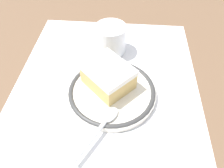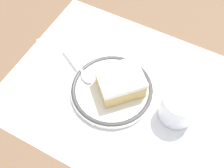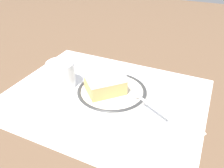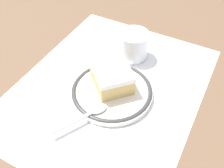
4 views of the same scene
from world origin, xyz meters
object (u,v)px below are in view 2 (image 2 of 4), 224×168
(plate, at_px, (112,90))
(spoon, at_px, (81,69))
(cake_slice, at_px, (120,82))
(napkin, at_px, (64,47))
(cup, at_px, (178,108))

(plate, distance_m, spoon, 0.09)
(cake_slice, bearing_deg, plate, 32.12)
(plate, relative_size, cake_slice, 1.51)
(spoon, bearing_deg, plate, 173.42)
(cake_slice, xyz_separation_m, napkin, (0.18, -0.05, -0.04))
(plate, bearing_deg, cake_slice, -147.88)
(plate, height_order, spoon, spoon)
(napkin, bearing_deg, spoon, 148.52)
(plate, relative_size, spoon, 1.55)
(napkin, bearing_deg, cup, 171.73)
(cup, relative_size, napkin, 0.65)
(spoon, relative_size, napkin, 1.03)
(spoon, bearing_deg, cake_slice, 179.45)
(cake_slice, bearing_deg, spoon, -0.55)
(plate, xyz_separation_m, cake_slice, (-0.01, -0.01, 0.03))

